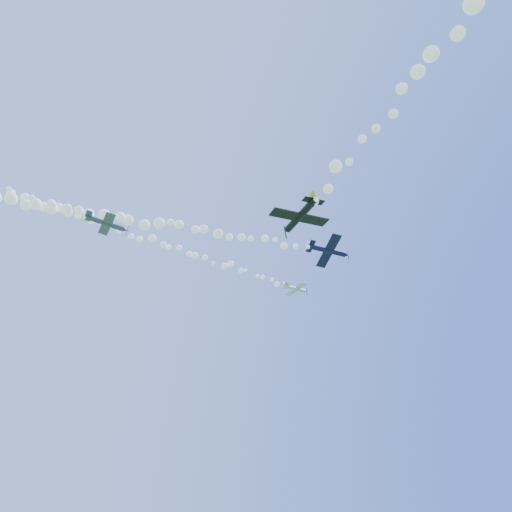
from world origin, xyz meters
name	(u,v)px	position (x,y,z in m)	size (l,w,h in m)	color
plane_white	(296,289)	(18.65, 9.00, 54.59)	(6.22, 6.51, 1.71)	silver
smoke_trail_white	(132,234)	(-17.82, 5.42, 54.27)	(69.28, 8.83, 2.68)	white
plane_navy	(328,251)	(15.34, -8.81, 51.03)	(8.12, 8.65, 3.23)	#0C0D39
smoke_trail_navy	(105,215)	(-23.04, -1.65, 50.85)	(72.03, 15.87, 3.16)	white
plane_grey	(107,224)	(-22.32, -9.75, 42.43)	(6.10, 6.34, 1.92)	#373E51
plane_black	(300,216)	(-2.43, -28.10, 35.72)	(7.27, 7.11, 2.00)	black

